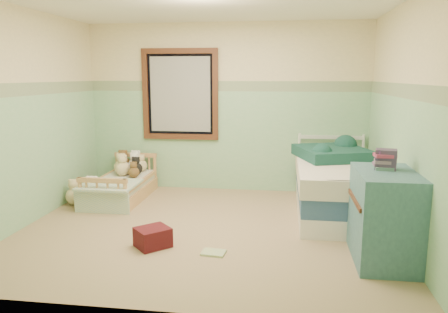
# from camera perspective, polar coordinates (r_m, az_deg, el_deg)

# --- Properties ---
(floor) EXTENTS (4.20, 3.60, 0.02)m
(floor) POSITION_cam_1_polar(r_m,az_deg,el_deg) (5.06, -2.47, -9.54)
(floor) COLOR gray
(floor) RESTS_ON ground
(ceiling) EXTENTS (4.20, 3.60, 0.02)m
(ceiling) POSITION_cam_1_polar(r_m,az_deg,el_deg) (4.81, -2.72, 19.92)
(ceiling) COLOR white
(ceiling) RESTS_ON wall_back
(wall_back) EXTENTS (4.20, 0.04, 2.50)m
(wall_back) POSITION_cam_1_polar(r_m,az_deg,el_deg) (6.54, 0.31, 6.39)
(wall_back) COLOR beige
(wall_back) RESTS_ON floor
(wall_front) EXTENTS (4.20, 0.04, 2.50)m
(wall_front) POSITION_cam_1_polar(r_m,az_deg,el_deg) (3.03, -8.81, 1.36)
(wall_front) COLOR beige
(wall_front) RESTS_ON floor
(wall_left) EXTENTS (0.04, 3.60, 2.50)m
(wall_left) POSITION_cam_1_polar(r_m,az_deg,el_deg) (5.55, -24.49, 4.69)
(wall_left) COLOR beige
(wall_left) RESTS_ON floor
(wall_right) EXTENTS (0.04, 3.60, 2.50)m
(wall_right) POSITION_cam_1_polar(r_m,az_deg,el_deg) (4.85, 22.68, 4.10)
(wall_right) COLOR beige
(wall_right) RESTS_ON floor
(wainscot_mint) EXTENTS (4.20, 0.01, 1.50)m
(wainscot_mint) POSITION_cam_1_polar(r_m,az_deg,el_deg) (6.58, 0.29, 2.04)
(wainscot_mint) COLOR #99C699
(wainscot_mint) RESTS_ON floor
(border_strip) EXTENTS (4.20, 0.01, 0.15)m
(border_strip) POSITION_cam_1_polar(r_m,az_deg,el_deg) (6.51, 0.30, 9.23)
(border_strip) COLOR #375E36
(border_strip) RESTS_ON wall_back
(window_frame) EXTENTS (1.16, 0.06, 1.36)m
(window_frame) POSITION_cam_1_polar(r_m,az_deg,el_deg) (6.62, -5.81, 8.12)
(window_frame) COLOR #452418
(window_frame) RESTS_ON wall_back
(window_blinds) EXTENTS (0.92, 0.01, 1.12)m
(window_blinds) POSITION_cam_1_polar(r_m,az_deg,el_deg) (6.63, -5.79, 8.13)
(window_blinds) COLOR #B7B6B2
(window_blinds) RESTS_ON window_frame
(toddler_bed_frame) EXTENTS (0.67, 1.33, 0.17)m
(toddler_bed_frame) POSITION_cam_1_polar(r_m,az_deg,el_deg) (6.37, -13.32, -4.65)
(toddler_bed_frame) COLOR #B87D52
(toddler_bed_frame) RESTS_ON floor
(toddler_mattress) EXTENTS (0.61, 1.28, 0.12)m
(toddler_mattress) POSITION_cam_1_polar(r_m,az_deg,el_deg) (6.33, -13.37, -3.38)
(toddler_mattress) COLOR beige
(toddler_mattress) RESTS_ON toddler_bed_frame
(patchwork_quilt) EXTENTS (0.72, 0.67, 0.03)m
(patchwork_quilt) POSITION_cam_1_polar(r_m,az_deg,el_deg) (5.94, -14.85, -3.62)
(patchwork_quilt) COLOR #79AAC9
(patchwork_quilt) RESTS_ON toddler_mattress
(plush_bed_brown) EXTENTS (0.22, 0.22, 0.22)m
(plush_bed_brown) POSITION_cam_1_polar(r_m,az_deg,el_deg) (6.80, -13.09, -0.94)
(plush_bed_brown) COLOR brown
(plush_bed_brown) RESTS_ON toddler_mattress
(plush_bed_white) EXTENTS (0.22, 0.22, 0.22)m
(plush_bed_white) POSITION_cam_1_polar(r_m,az_deg,el_deg) (6.74, -11.51, -0.99)
(plush_bed_white) COLOR silver
(plush_bed_white) RESTS_ON toddler_mattress
(plush_bed_tan) EXTENTS (0.21, 0.21, 0.21)m
(plush_bed_tan) POSITION_cam_1_polar(r_m,az_deg,el_deg) (6.59, -13.37, -1.36)
(plush_bed_tan) COLOR beige
(plush_bed_tan) RESTS_ON toddler_mattress
(plush_bed_dark) EXTENTS (0.18, 0.18, 0.18)m
(plush_bed_dark) POSITION_cam_1_polar(r_m,az_deg,el_deg) (6.51, -11.47, -1.56)
(plush_bed_dark) COLOR black
(plush_bed_dark) RESTS_ON toddler_mattress
(plush_floor_cream) EXTENTS (0.26, 0.26, 0.26)m
(plush_floor_cream) POSITION_cam_1_polar(r_m,az_deg,el_deg) (6.26, -16.90, -4.70)
(plush_floor_cream) COLOR white
(plush_floor_cream) RESTS_ON floor
(plush_floor_tan) EXTENTS (0.24, 0.24, 0.24)m
(plush_floor_tan) POSITION_cam_1_polar(r_m,az_deg,el_deg) (6.24, -19.01, -4.94)
(plush_floor_tan) COLOR beige
(plush_floor_tan) RESTS_ON floor
(twin_bed_frame) EXTENTS (0.97, 1.94, 0.22)m
(twin_bed_frame) POSITION_cam_1_polar(r_m,az_deg,el_deg) (5.72, 14.55, -6.22)
(twin_bed_frame) COLOR white
(twin_bed_frame) RESTS_ON floor
(twin_boxspring) EXTENTS (0.97, 1.94, 0.22)m
(twin_boxspring) POSITION_cam_1_polar(r_m,az_deg,el_deg) (5.66, 14.65, -4.08)
(twin_boxspring) COLOR navy
(twin_boxspring) RESTS_ON twin_bed_frame
(twin_mattress) EXTENTS (1.01, 1.97, 0.22)m
(twin_mattress) POSITION_cam_1_polar(r_m,az_deg,el_deg) (5.61, 14.76, -1.91)
(twin_mattress) COLOR silver
(twin_mattress) RESTS_ON twin_boxspring
(teal_blanket) EXTENTS (1.05, 1.09, 0.14)m
(teal_blanket) POSITION_cam_1_polar(r_m,az_deg,el_deg) (5.86, 14.02, 0.45)
(teal_blanket) COLOR #12413A
(teal_blanket) RESTS_ON twin_mattress
(dresser) EXTENTS (0.54, 0.86, 0.86)m
(dresser) POSITION_cam_1_polar(r_m,az_deg,el_deg) (4.36, 20.34, -7.42)
(dresser) COLOR #355A6D
(dresser) RESTS_ON floor
(book_stack) EXTENTS (0.22, 0.18, 0.19)m
(book_stack) POSITION_cam_1_polar(r_m,az_deg,el_deg) (4.33, 20.50, -0.36)
(book_stack) COLOR #4B3131
(book_stack) RESTS_ON dresser
(red_pillow) EXTENTS (0.43, 0.42, 0.20)m
(red_pillow) POSITION_cam_1_polar(r_m,az_deg,el_deg) (4.57, -9.35, -10.44)
(red_pillow) COLOR maroon
(red_pillow) RESTS_ON floor
(floor_book) EXTENTS (0.25, 0.20, 0.02)m
(floor_book) POSITION_cam_1_polar(r_m,az_deg,el_deg) (4.38, -1.38, -12.52)
(floor_book) COLOR yellow
(floor_book) RESTS_ON floor
(extra_plush_0) EXTENTS (0.20, 0.20, 0.20)m
(extra_plush_0) POSITION_cam_1_polar(r_m,az_deg,el_deg) (6.65, -11.69, -1.21)
(extra_plush_0) COLOR white
(extra_plush_0) RESTS_ON toddler_mattress
(extra_plush_1) EXTENTS (0.18, 0.18, 0.18)m
(extra_plush_1) POSITION_cam_1_polar(r_m,az_deg,el_deg) (6.72, -10.84, -1.18)
(extra_plush_1) COLOR beige
(extra_plush_1) RESTS_ON toddler_mattress
(extra_plush_2) EXTENTS (0.16, 0.16, 0.16)m
(extra_plush_2) POSITION_cam_1_polar(r_m,az_deg,el_deg) (6.32, -11.80, -2.04)
(extra_plush_2) COLOR brown
(extra_plush_2) RESTS_ON toddler_mattress
(extra_plush_3) EXTENTS (0.21, 0.21, 0.21)m
(extra_plush_3) POSITION_cam_1_polar(r_m,az_deg,el_deg) (6.47, -13.19, -1.58)
(extra_plush_3) COLOR beige
(extra_plush_3) RESTS_ON toddler_mattress
(extra_plush_4) EXTENTS (0.20, 0.20, 0.20)m
(extra_plush_4) POSITION_cam_1_polar(r_m,az_deg,el_deg) (6.55, -13.15, -1.46)
(extra_plush_4) COLOR white
(extra_plush_4) RESTS_ON toddler_mattress
(extra_plush_5) EXTENTS (0.16, 0.16, 0.16)m
(extra_plush_5) POSITION_cam_1_polar(r_m,az_deg,el_deg) (6.54, -13.17, -1.70)
(extra_plush_5) COLOR beige
(extra_plush_5) RESTS_ON toddler_mattress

